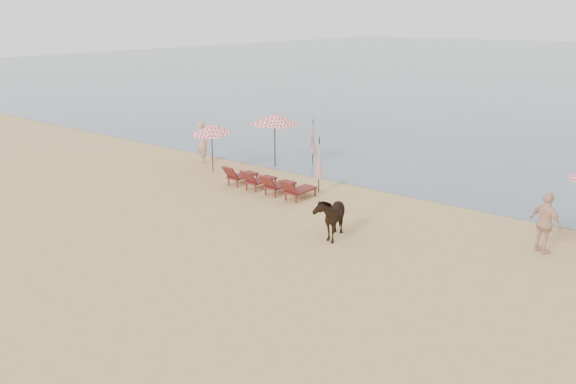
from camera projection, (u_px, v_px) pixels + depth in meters
name	position (u px, v px, depth m)	size (l,w,h in m)	color
ground	(170.00, 280.00, 14.33)	(120.00, 120.00, 0.00)	tan
lounger_cluster_left	(267.00, 182.00, 21.36)	(3.66, 1.71, 0.57)	#5B151B
umbrella_open_left_a	(275.00, 119.00, 24.26)	(2.13, 2.13, 2.42)	black
umbrella_open_left_b	(211.00, 129.00, 23.72)	(1.68, 1.72, 2.15)	black
umbrella_closed_left	(313.00, 137.00, 25.09)	(0.25, 0.25, 2.04)	black
umbrella_closed_right	(319.00, 158.00, 21.08)	(0.26, 0.26, 2.13)	black
cow	(330.00, 216.00, 16.95)	(0.73, 1.60, 1.35)	black
beachgoer_left	(203.00, 142.00, 25.40)	(0.70, 0.46, 1.92)	tan
beachgoer_right_b	(545.00, 223.00, 15.72)	(1.04, 0.44, 1.78)	#DCA489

